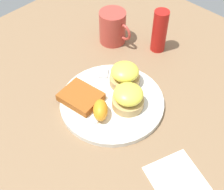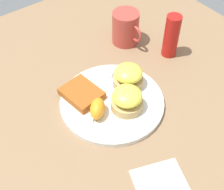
# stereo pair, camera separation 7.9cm
# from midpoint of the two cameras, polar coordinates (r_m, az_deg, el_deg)

# --- Properties ---
(ground_plane) EXTENTS (1.10, 1.10, 0.00)m
(ground_plane) POSITION_cam_midpoint_polar(r_m,az_deg,el_deg) (0.82, 2.77, -1.75)
(ground_plane) COLOR #846647
(plate) EXTENTS (0.27, 0.27, 0.01)m
(plate) POSITION_cam_midpoint_polar(r_m,az_deg,el_deg) (0.81, 2.79, -1.43)
(plate) COLOR silver
(plate) RESTS_ON ground_plane
(sandwich_benedict_left) EXTENTS (0.08, 0.08, 0.06)m
(sandwich_benedict_left) POSITION_cam_midpoint_polar(r_m,az_deg,el_deg) (0.77, 5.69, -0.98)
(sandwich_benedict_left) COLOR tan
(sandwich_benedict_left) RESTS_ON plate
(sandwich_benedict_right) EXTENTS (0.08, 0.08, 0.06)m
(sandwich_benedict_right) POSITION_cam_midpoint_polar(r_m,az_deg,el_deg) (0.82, 5.72, 3.21)
(sandwich_benedict_right) COLOR tan
(sandwich_benedict_right) RESTS_ON plate
(hashbrown_patty) EXTENTS (0.11, 0.09, 0.02)m
(hashbrown_patty) POSITION_cam_midpoint_polar(r_m,az_deg,el_deg) (0.81, -2.80, 0.14)
(hashbrown_patty) COLOR #994E1A
(hashbrown_patty) RESTS_ON plate
(orange_wedge) EXTENTS (0.07, 0.07, 0.04)m
(orange_wedge) POSITION_cam_midpoint_polar(r_m,az_deg,el_deg) (0.76, 0.31, -2.68)
(orange_wedge) COLOR orange
(orange_wedge) RESTS_ON plate
(fork) EXTENTS (0.14, 0.16, 0.00)m
(fork) POSITION_cam_midpoint_polar(r_m,az_deg,el_deg) (0.83, 1.11, 1.07)
(fork) COLOR silver
(fork) RESTS_ON plate
(cup) EXTENTS (0.11, 0.08, 0.10)m
(cup) POSITION_cam_midpoint_polar(r_m,az_deg,el_deg) (0.97, 4.90, 12.04)
(cup) COLOR #B23D33
(cup) RESTS_ON ground_plane
(napkin) EXTENTS (0.14, 0.14, 0.00)m
(napkin) POSITION_cam_midpoint_polar(r_m,az_deg,el_deg) (0.70, 12.43, -16.20)
(napkin) COLOR white
(napkin) RESTS_ON ground_plane
(condiment_bottle) EXTENTS (0.04, 0.04, 0.13)m
(condiment_bottle) POSITION_cam_midpoint_polar(r_m,az_deg,el_deg) (0.94, 13.23, 10.35)
(condiment_bottle) COLOR #B21914
(condiment_bottle) RESTS_ON ground_plane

